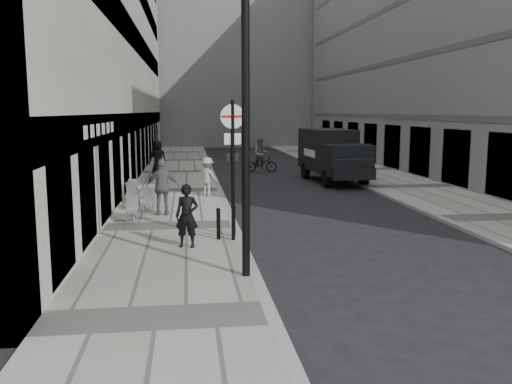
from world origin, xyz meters
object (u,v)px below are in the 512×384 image
at_px(walking_man, 187,216).
at_px(cyclist, 261,159).
at_px(sign_post, 233,152).
at_px(lamppost, 246,102).
at_px(panel_van, 332,153).

height_order(walking_man, cyclist, cyclist).
height_order(sign_post, cyclist, sign_post).
distance_m(walking_man, sign_post, 2.14).
xyz_separation_m(sign_post, lamppost, (0.00, -3.30, 1.26)).
distance_m(walking_man, panel_van, 15.24).
bearing_deg(panel_van, walking_man, -123.40).
xyz_separation_m(walking_man, panel_van, (7.44, 13.29, 0.57)).
bearing_deg(walking_man, panel_van, 72.31).
distance_m(panel_van, cyclist, 5.84).
xyz_separation_m(lamppost, cyclist, (3.15, 20.87, -3.02)).
distance_m(walking_man, lamppost, 4.10).
bearing_deg(sign_post, lamppost, -94.26).
distance_m(walking_man, cyclist, 18.75).
height_order(walking_man, panel_van, panel_van).
distance_m(sign_post, panel_van, 14.11).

